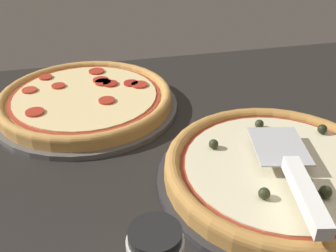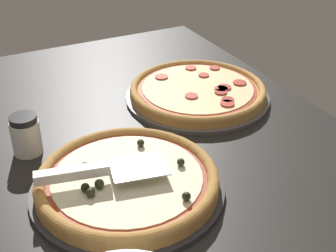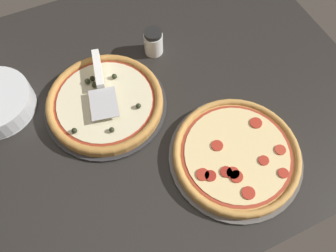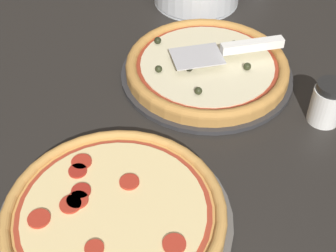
% 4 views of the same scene
% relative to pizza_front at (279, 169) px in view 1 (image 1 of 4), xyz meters
% --- Properties ---
extents(ground_plane, '(1.50, 1.09, 0.04)m').
position_rel_pizza_front_xyz_m(ground_plane, '(-0.06, 0.02, -0.04)').
color(ground_plane, black).
extents(pizza_pan_front, '(0.38, 0.38, 0.01)m').
position_rel_pizza_front_xyz_m(pizza_pan_front, '(-0.00, 0.00, -0.02)').
color(pizza_pan_front, '#2D2D30').
rests_on(pizza_pan_front, ground_plane).
extents(pizza_front, '(0.35, 0.35, 0.04)m').
position_rel_pizza_front_xyz_m(pizza_front, '(0.00, 0.00, 0.00)').
color(pizza_front, '#B77F3D').
rests_on(pizza_front, pizza_pan_front).
extents(pizza_pan_back, '(0.38, 0.38, 0.01)m').
position_rel_pizza_front_xyz_m(pizza_pan_back, '(-0.28, 0.32, -0.02)').
color(pizza_pan_back, '#565451').
rests_on(pizza_pan_back, ground_plane).
extents(pizza_back, '(0.36, 0.36, 0.03)m').
position_rel_pizza_front_xyz_m(pizza_back, '(-0.28, 0.32, -0.00)').
color(pizza_back, '#C68E47').
rests_on(pizza_back, pizza_pan_back).
extents(serving_spatula, '(0.10, 0.25, 0.02)m').
position_rel_pizza_front_xyz_m(serving_spatula, '(-0.01, -0.07, 0.03)').
color(serving_spatula, '#B7B7BC').
rests_on(serving_spatula, pizza_front).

